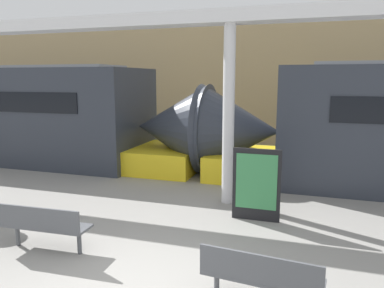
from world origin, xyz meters
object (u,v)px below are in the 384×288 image
at_px(bench_far, 261,275).
at_px(support_column_near, 228,116).
at_px(poster_board, 256,185).
at_px(bench_near, 44,224).

distance_m(bench_far, support_column_near, 4.34).
relative_size(bench_far, support_column_near, 0.38).
relative_size(poster_board, support_column_near, 0.37).
relative_size(bench_near, bench_far, 0.99).
bearing_deg(poster_board, bench_near, -141.86).
distance_m(bench_far, poster_board, 3.02).
xyz_separation_m(bench_near, poster_board, (3.08, 2.42, 0.26)).
height_order(bench_far, poster_board, poster_board).
bearing_deg(poster_board, bench_far, -80.89).
distance_m(bench_near, poster_board, 3.93).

